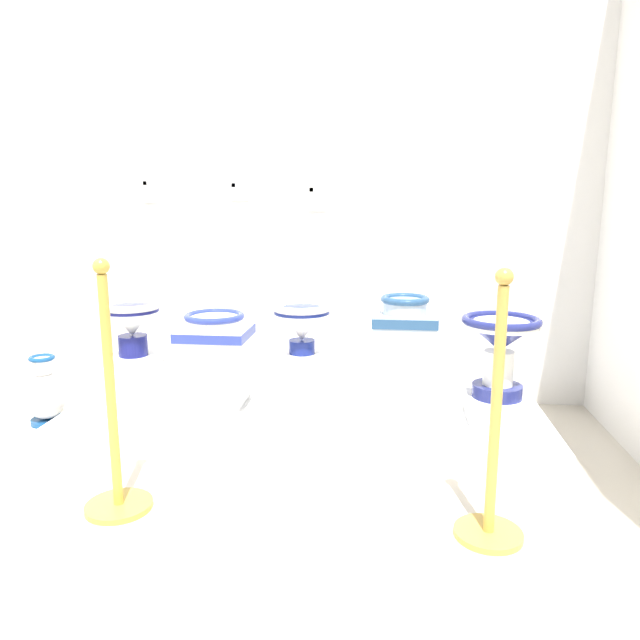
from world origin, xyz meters
TOP-DOWN VIEW (x-y plane):
  - ground_plane at (1.65, 0.60)m, footprint 5.31×5.20m
  - wall_back at (1.65, 2.43)m, footprint 3.51×0.06m
  - display_platform at (1.65, 1.88)m, footprint 2.59×1.01m
  - plinth_block_slender_white at (0.64, 1.95)m, footprint 0.35×0.34m
  - antique_toilet_slender_white at (0.64, 1.95)m, footprint 0.33×0.33m
  - plinth_block_squat_floral at (1.15, 1.89)m, footprint 0.31×0.29m
  - antique_toilet_squat_floral at (1.15, 1.89)m, footprint 0.38×0.34m
  - plinth_block_rightmost at (1.63, 1.96)m, footprint 0.38×0.34m
  - antique_toilet_rightmost at (1.63, 1.96)m, footprint 0.33×0.33m
  - plinth_block_broad_patterned at (2.19, 1.86)m, footprint 0.30×0.32m
  - antique_toilet_broad_patterned at (2.19, 1.86)m, footprint 0.34×0.26m
  - plinth_block_tall_cobalt at (2.67, 1.80)m, footprint 0.29×0.29m
  - antique_toilet_tall_cobalt at (2.67, 1.80)m, footprint 0.40×0.40m
  - info_placard_first at (0.61, 2.40)m, footprint 0.10×0.01m
  - info_placard_second at (1.18, 2.40)m, footprint 0.11×0.01m
  - info_placard_third at (1.66, 2.40)m, footprint 0.11×0.01m
  - decorative_vase_companion at (0.20, 1.75)m, footprint 0.23×0.23m
  - stanchion_post_near_left at (1.02, 0.90)m, footprint 0.27×0.27m
  - stanchion_post_near_right at (2.49, 0.86)m, footprint 0.26×0.26m

SIDE VIEW (x-z plane):
  - ground_plane at x=1.65m, z-range -0.02..0.00m
  - display_platform at x=1.65m, z-range 0.00..0.11m
  - plinth_block_squat_floral at x=1.15m, z-range 0.11..0.19m
  - decorative_vase_companion at x=0.20m, z-range -0.03..0.37m
  - plinth_block_tall_cobalt at x=2.67m, z-range 0.11..0.24m
  - plinth_block_slender_white at x=0.64m, z-range 0.11..0.29m
  - plinth_block_rightmost at x=1.63m, z-range 0.11..0.33m
  - plinth_block_broad_patterned at x=2.19m, z-range 0.11..0.34m
  - stanchion_post_near_left at x=1.02m, z-range -0.22..0.80m
  - stanchion_post_near_right at x=2.49m, z-range -0.21..0.81m
  - antique_toilet_squat_floral at x=1.15m, z-range 0.21..0.64m
  - antique_toilet_slender_white at x=0.64m, z-range 0.33..0.71m
  - antique_toilet_tall_cobalt at x=2.67m, z-range 0.32..0.75m
  - antique_toilet_broad_patterned at x=2.19m, z-range 0.35..0.75m
  - antique_toilet_rightmost at x=1.63m, z-range 0.38..0.73m
  - info_placard_third at x=1.66m, z-range 1.18..1.33m
  - info_placard_second at x=1.18m, z-range 1.24..1.35m
  - info_placard_first at x=0.61m, z-range 1.23..1.37m
  - wall_back at x=1.65m, z-range 0.00..3.07m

